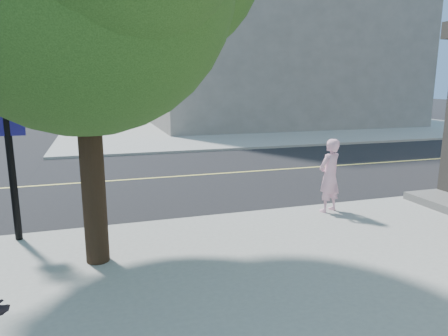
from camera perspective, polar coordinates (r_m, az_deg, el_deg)
name	(u,v)px	position (r m, az deg, el deg)	size (l,w,h in m)	color
ground	(45,237)	(8.84, -23.89, -8.89)	(140.00, 140.00, 0.00)	black
road_ew	(62,184)	(13.14, -21.85, -2.15)	(140.00, 9.00, 0.01)	black
sidewalk_ne	(260,122)	(32.36, 5.15, 6.49)	(29.00, 25.00, 0.12)	gray
filler_ne	(266,29)	(33.15, 5.88, 18.82)	(18.00, 16.00, 14.00)	slate
man_on_phone	(329,176)	(9.38, 14.61, -1.04)	(0.61, 0.40, 1.66)	#EFAAC3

